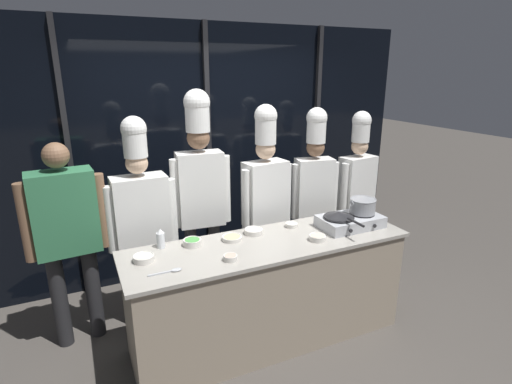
{
  "coord_description": "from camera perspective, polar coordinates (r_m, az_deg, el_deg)",
  "views": [
    {
      "loc": [
        -1.34,
        -2.63,
        2.24
      ],
      "look_at": [
        0.0,
        0.25,
        1.25
      ],
      "focal_mm": 28.0,
      "sensor_mm": 36.0,
      "label": 1
    }
  ],
  "objects": [
    {
      "name": "prep_bowl_shrimp",
      "position": [
        2.94,
        -3.68,
        -9.29
      ],
      "size": [
        0.1,
        0.1,
        0.04
      ],
      "color": "silver",
      "rests_on": "demo_counter"
    },
    {
      "name": "chef_sous",
      "position": [
        3.66,
        -7.96,
        1.11
      ],
      "size": [
        0.54,
        0.25,
        2.07
      ],
      "rotation": [
        0.0,
        0.0,
        3.06
      ],
      "color": "#4C4C51",
      "rests_on": "ground_plane"
    },
    {
      "name": "prep_bowl_chicken",
      "position": [
        3.29,
        8.77,
        -6.41
      ],
      "size": [
        0.14,
        0.14,
        0.05
      ],
      "color": "silver",
      "rests_on": "demo_counter"
    },
    {
      "name": "prep_bowl_ginger",
      "position": [
        3.26,
        -3.45,
        -6.54
      ],
      "size": [
        0.16,
        0.16,
        0.04
      ],
      "color": "silver",
      "rests_on": "demo_counter"
    },
    {
      "name": "chef_head",
      "position": [
        3.54,
        -16.08,
        -2.83
      ],
      "size": [
        0.6,
        0.25,
        1.88
      ],
      "rotation": [
        0.0,
        0.0,
        3.18
      ],
      "color": "#4C4C51",
      "rests_on": "ground_plane"
    },
    {
      "name": "chef_apprentice",
      "position": [
        4.47,
        14.25,
        1.37
      ],
      "size": [
        0.52,
        0.26,
        1.82
      ],
      "rotation": [
        0.0,
        0.0,
        3.28
      ],
      "color": "#232326",
      "rests_on": "ground_plane"
    },
    {
      "name": "portable_stove",
      "position": [
        3.6,
        13.3,
        -4.07
      ],
      "size": [
        0.55,
        0.34,
        0.11
      ],
      "color": "#B2B5BA",
      "rests_on": "demo_counter"
    },
    {
      "name": "prep_bowl_onion",
      "position": [
        3.38,
        -0.35,
        -5.58
      ],
      "size": [
        0.16,
        0.16,
        0.04
      ],
      "color": "silver",
      "rests_on": "demo_counter"
    },
    {
      "name": "chef_line",
      "position": [
        3.81,
        1.34,
        0.14
      ],
      "size": [
        0.54,
        0.26,
        1.93
      ],
      "rotation": [
        0.0,
        0.0,
        3.27
      ],
      "color": "#2D3856",
      "rests_on": "ground_plane"
    },
    {
      "name": "stock_pot",
      "position": [
        3.64,
        15.0,
        -1.89
      ],
      "size": [
        0.25,
        0.23,
        0.13
      ],
      "color": "#93969B",
      "rests_on": "portable_stove"
    },
    {
      "name": "prep_bowl_bean_sprouts",
      "position": [
        3.03,
        -15.76,
        -9.04
      ],
      "size": [
        0.15,
        0.15,
        0.05
      ],
      "color": "silver",
      "rests_on": "demo_counter"
    },
    {
      "name": "prep_bowl_garlic",
      "position": [
        3.53,
        5.1,
        -4.67
      ],
      "size": [
        0.11,
        0.11,
        0.04
      ],
      "color": "silver",
      "rests_on": "demo_counter"
    },
    {
      "name": "serving_spoon_slotted",
      "position": [
        2.85,
        -11.95,
        -10.95
      ],
      "size": [
        0.23,
        0.05,
        0.02
      ],
      "color": "#B2B5BA",
      "rests_on": "demo_counter"
    },
    {
      "name": "person_guest",
      "position": [
        3.5,
        -25.43,
        -4.64
      ],
      "size": [
        0.63,
        0.29,
        1.71
      ],
      "rotation": [
        0.0,
        0.0,
        3.23
      ],
      "color": "#232326",
      "rests_on": "ground_plane"
    },
    {
      "name": "frying_pan",
      "position": [
        3.5,
        11.79,
        -3.22
      ],
      "size": [
        0.27,
        0.46,
        0.05
      ],
      "color": "#232326",
      "rests_on": "portable_stove"
    },
    {
      "name": "prep_bowl_scallions",
      "position": [
        3.2,
        -9.09,
        -7.05
      ],
      "size": [
        0.14,
        0.14,
        0.05
      ],
      "color": "silver",
      "rests_on": "demo_counter"
    },
    {
      "name": "window_wall_back",
      "position": [
        4.44,
        -6.91,
        5.58
      ],
      "size": [
        4.86,
        0.09,
        2.7
      ],
      "color": "black",
      "rests_on": "ground_plane"
    },
    {
      "name": "demo_counter",
      "position": [
        3.44,
        1.81,
        -13.97
      ],
      "size": [
        2.33,
        0.69,
        0.9
      ],
      "color": "gray",
      "rests_on": "ground_plane"
    },
    {
      "name": "chef_pastry",
      "position": [
        4.13,
        8.28,
        1.11
      ],
      "size": [
        0.49,
        0.27,
        1.88
      ],
      "rotation": [
        0.0,
        0.0,
        2.95
      ],
      "color": "#4C4C51",
      "rests_on": "ground_plane"
    },
    {
      "name": "ground_plane",
      "position": [
        3.7,
        1.74,
        -19.97
      ],
      "size": [
        24.0,
        24.0,
        0.0
      ],
      "primitive_type": "plane",
      "color": "#47423D"
    },
    {
      "name": "squeeze_bottle_clear",
      "position": [
        3.19,
        -13.46,
        -6.5
      ],
      "size": [
        0.06,
        0.06,
        0.16
      ],
      "color": "white",
      "rests_on": "demo_counter"
    }
  ]
}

